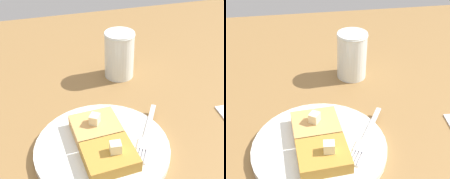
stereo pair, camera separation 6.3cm
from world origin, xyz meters
TOP-DOWN VIEW (x-y plane):
  - table_surface at (0.00, 0.00)cm, footprint 126.68×126.68cm
  - plate at (-3.68, 8.90)cm, footprint 23.71×23.71cm
  - toast_slice_left at (-7.57, 8.64)cm, footprint 7.93×8.90cm
  - toast_slice_middle at (0.21, 9.15)cm, footprint 7.93×8.90cm
  - butter_pat_primary at (-7.73, 7.69)cm, footprint 1.81×1.97cm
  - butter_pat_secondary at (-0.23, 9.28)cm, footprint 2.41×2.36cm
  - fork at (-3.43, 0.57)cm, footprint 14.51×9.36cm
  - syrup_jar at (20.03, -1.47)cm, footprint 7.17×7.17cm

SIDE VIEW (x-z plane):
  - table_surface at x=0.00cm, z-range 0.00..1.92cm
  - plate at x=-3.68cm, z-range 2.04..3.49cm
  - fork at x=-3.43cm, z-range 3.37..3.73cm
  - toast_slice_left at x=-7.57cm, z-range 3.37..5.61cm
  - toast_slice_middle at x=0.21cm, z-range 3.37..5.61cm
  - butter_pat_primary at x=-7.73cm, z-range 5.61..7.43cm
  - butter_pat_secondary at x=-0.23cm, z-range 5.61..7.43cm
  - syrup_jar at x=20.03cm, z-range 1.55..12.73cm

